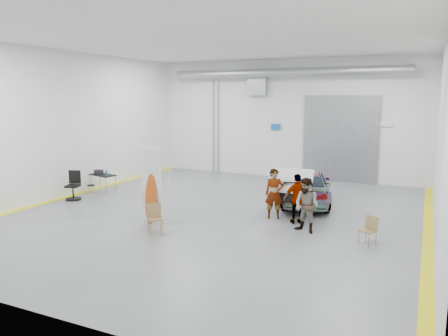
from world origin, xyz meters
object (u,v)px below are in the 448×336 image
at_px(person_a, 274,194).
at_px(shop_stool, 91,192).
at_px(folding_chair_near, 156,225).
at_px(person_b, 307,205).
at_px(sedan_car, 306,187).
at_px(folding_chair_far, 367,236).
at_px(surfboard_display, 151,191).
at_px(work_table, 102,174).
at_px(office_chair, 74,187).
at_px(person_c, 298,199).

xyz_separation_m(person_a, shop_stool, (-7.57, -0.57, -0.55)).
xyz_separation_m(folding_chair_near, shop_stool, (-4.87, 2.62, 0.03)).
bearing_deg(person_b, person_a, 161.74).
distance_m(sedan_car, folding_chair_far, 5.01).
relative_size(folding_chair_far, shop_stool, 1.31).
height_order(surfboard_display, work_table, surfboard_display).
bearing_deg(person_b, work_table, -171.87).
bearing_deg(folding_chair_near, office_chair, 112.93).
bearing_deg(shop_stool, folding_chair_far, -5.03).
distance_m(surfboard_display, folding_chair_far, 6.77).
distance_m(folding_chair_far, work_table, 11.76).
bearing_deg(person_c, sedan_car, -113.41).
bearing_deg(person_a, folding_chair_far, -46.37).
bearing_deg(office_chair, person_b, -22.05).
height_order(person_b, work_table, person_b).
relative_size(person_b, office_chair, 1.48).
xyz_separation_m(person_a, work_table, (-8.24, 0.86, -0.10)).
height_order(person_a, surfboard_display, surfboard_display).
relative_size(person_a, folding_chair_near, 1.89).
xyz_separation_m(folding_chair_far, work_table, (-11.51, 2.38, 0.51)).
distance_m(person_a, folding_chair_far, 3.66).
distance_m(person_c, surfboard_display, 4.79).
height_order(shop_stool, work_table, work_table).
relative_size(surfboard_display, shop_stool, 4.33).
bearing_deg(surfboard_display, person_b, 16.76).
xyz_separation_m(folding_chair_near, work_table, (-5.53, 4.04, 0.48)).
xyz_separation_m(shop_stool, office_chair, (-0.66, -0.25, 0.20)).
xyz_separation_m(surfboard_display, folding_chair_near, (0.69, -0.82, -0.81)).
bearing_deg(sedan_car, shop_stool, 7.01).
relative_size(folding_chair_near, shop_stool, 1.46).
xyz_separation_m(shop_stool, work_table, (-0.66, 1.42, 0.46)).
bearing_deg(sedan_car, person_a, 66.07).
bearing_deg(person_b, surfboard_display, -145.64).
distance_m(person_a, person_c, 0.93).
bearing_deg(folding_chair_far, sedan_car, 153.63).
xyz_separation_m(person_b, person_c, (-0.52, 0.84, -0.02)).
xyz_separation_m(person_c, shop_stool, (-8.47, -0.31, -0.52)).
height_order(sedan_car, folding_chair_far, sedan_car).
bearing_deg(work_table, office_chair, -89.90).
xyz_separation_m(folding_chair_near, folding_chair_far, (5.98, 1.67, -0.03)).
bearing_deg(work_table, folding_chair_near, -36.16).
distance_m(person_a, surfboard_display, 4.14).
distance_m(sedan_car, surfboard_display, 6.27).
bearing_deg(surfboard_display, work_table, 148.32).
relative_size(folding_chair_near, folding_chair_far, 1.11).
bearing_deg(office_chair, sedan_car, 1.02).
xyz_separation_m(person_b, work_table, (-9.65, 1.95, -0.08)).
bearing_deg(person_a, person_c, -37.58).
relative_size(folding_chair_far, office_chair, 0.71).
relative_size(person_b, shop_stool, 2.72).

